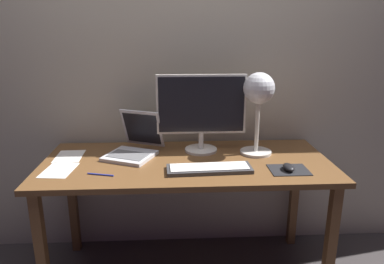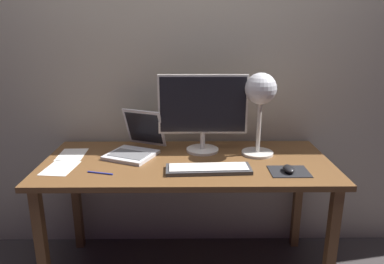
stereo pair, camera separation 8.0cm
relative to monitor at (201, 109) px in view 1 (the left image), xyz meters
The scene contains 11 objects.
back_wall 0.40m from the monitor, 110.89° to the left, with size 4.80×0.06×2.60m, color #B2A893.
desk 0.39m from the monitor, 120.73° to the right, with size 1.60×0.70×0.74m.
monitor is the anchor object (origin of this frame).
keyboard_main 0.40m from the monitor, 86.49° to the right, with size 0.45×0.16×0.03m.
laptop 0.43m from the monitor, behind, with size 0.36×0.40×0.25m.
desk_lamp 0.34m from the monitor, 10.14° to the right, with size 0.18×0.18×0.48m.
mousepad 0.60m from the monitor, 37.11° to the right, with size 0.20×0.16×0.00m, color black.
mouse 0.60m from the monitor, 38.09° to the right, with size 0.06×0.10×0.03m, color black.
paper_sheet_near_mouse 0.85m from the monitor, 160.69° to the right, with size 0.15×0.21×0.00m, color white.
paper_sheet_by_keyboard 0.81m from the monitor, behind, with size 0.15×0.21×0.00m, color white.
pen 0.69m from the monitor, 147.19° to the right, with size 0.01×0.01×0.14m, color #2633A5.
Camera 1 is at (-0.07, -1.88, 1.45)m, focal length 33.52 mm.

